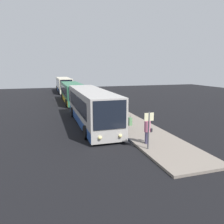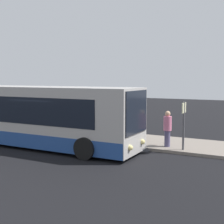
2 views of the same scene
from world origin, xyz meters
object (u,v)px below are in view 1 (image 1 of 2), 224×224
(bus_third, at_px, (64,85))
(passenger_with_bags, at_px, (147,129))
(bus_second, at_px, (72,93))
(passenger_boarding, at_px, (117,114))
(suitcase, at_px, (130,121))
(sign_post, at_px, (149,126))
(passenger_waiting, at_px, (123,115))
(trash_bin, at_px, (126,112))
(bus_lead, at_px, (91,107))

(bus_third, height_order, passenger_with_bags, bus_third)
(bus_second, distance_m, passenger_boarding, 14.56)
(bus_third, relative_size, suitcase, 12.47)
(bus_second, bearing_deg, passenger_with_bags, 6.56)
(passenger_boarding, relative_size, suitcase, 1.74)
(passenger_boarding, distance_m, passenger_with_bags, 5.74)
(bus_third, relative_size, sign_post, 4.96)
(bus_second, relative_size, bus_third, 0.95)
(passenger_waiting, relative_size, trash_bin, 2.43)
(bus_second, bearing_deg, bus_lead, 0.00)
(suitcase, xyz_separation_m, trash_bin, (-3.75, 1.08, -0.01))
(bus_third, xyz_separation_m, passenger_waiting, (29.50, 2.51, -0.48))
(bus_third, bearing_deg, bus_lead, 0.00)
(bus_second, distance_m, bus_third, 14.40)
(bus_second, height_order, passenger_waiting, bus_second)
(passenger_with_bags, height_order, trash_bin, passenger_with_bags)
(passenger_boarding, xyz_separation_m, sign_post, (6.64, -0.26, 0.59))
(passenger_boarding, xyz_separation_m, passenger_with_bags, (5.74, 0.11, 0.11))
(passenger_waiting, bearing_deg, passenger_boarding, 99.28)
(passenger_with_bags, height_order, suitcase, passenger_with_bags)
(bus_second, relative_size, passenger_boarding, 6.76)
(sign_post, bearing_deg, bus_lead, -165.42)
(passenger_waiting, bearing_deg, passenger_with_bags, -105.74)
(bus_third, distance_m, sign_post, 35.48)
(bus_lead, bearing_deg, passenger_with_bags, 19.35)
(passenger_waiting, bearing_deg, bus_second, 85.83)
(bus_third, height_order, suitcase, bus_third)
(trash_bin, bearing_deg, sign_post, -12.83)
(passenger_waiting, xyz_separation_m, trash_bin, (-3.37, 1.56, -0.51))
(bus_second, bearing_deg, sign_post, 5.30)
(bus_lead, relative_size, passenger_waiting, 7.50)
(suitcase, bearing_deg, passenger_with_bags, -8.23)
(bus_third, xyz_separation_m, sign_post, (35.43, 1.95, 0.13))
(passenger_boarding, distance_m, sign_post, 6.67)
(passenger_waiting, relative_size, passenger_with_bags, 0.89)
(suitcase, height_order, trash_bin, suitcase)
(bus_lead, relative_size, bus_third, 1.04)
(suitcase, relative_size, trash_bin, 1.41)
(sign_post, bearing_deg, passenger_waiting, 174.64)
(sign_post, relative_size, trash_bin, 3.54)
(bus_second, distance_m, passenger_with_bags, 20.27)
(bus_lead, height_order, sign_post, bus_lead)
(passenger_waiting, relative_size, sign_post, 0.69)
(bus_third, xyz_separation_m, passenger_with_bags, (34.53, 2.32, -0.36))
(passenger_with_bags, relative_size, trash_bin, 2.74)
(trash_bin, bearing_deg, passenger_waiting, -24.86)
(suitcase, bearing_deg, sign_post, -10.63)
(passenger_waiting, xyz_separation_m, sign_post, (5.93, -0.56, 0.61))
(bus_lead, bearing_deg, bus_third, -180.00)
(bus_lead, xyz_separation_m, sign_post, (7.49, 1.95, 0.05))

